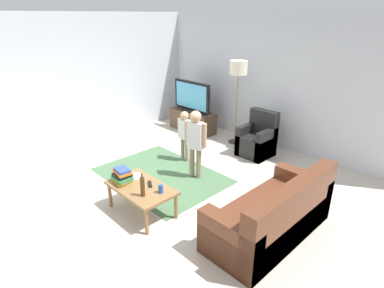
{
  "coord_description": "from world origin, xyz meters",
  "views": [
    {
      "loc": [
        3.46,
        -2.73,
        2.64
      ],
      "look_at": [
        0.0,
        0.6,
        0.65
      ],
      "focal_mm": 29.34,
      "sensor_mm": 36.0,
      "label": 1
    }
  ],
  "objects_px": {
    "coffee_table": "(141,189)",
    "book_stack": "(122,176)",
    "child_near_tv": "(185,132)",
    "plate": "(135,176)",
    "soda_can": "(161,189)",
    "armchair": "(258,141)",
    "tv_remote": "(150,184)",
    "tv": "(192,97)",
    "couch": "(275,217)",
    "tv_stand": "(192,121)",
    "floor_lamp": "(238,72)",
    "bottle": "(143,186)",
    "child_center": "(195,138)"
  },
  "relations": [
    {
      "from": "tv_stand",
      "to": "child_center",
      "type": "distance_m",
      "value": 2.42
    },
    {
      "from": "floor_lamp",
      "to": "book_stack",
      "type": "distance_m",
      "value": 3.37
    },
    {
      "from": "couch",
      "to": "child_center",
      "type": "bearing_deg",
      "value": 167.73
    },
    {
      "from": "tv_remote",
      "to": "tv_stand",
      "type": "bearing_deg",
      "value": 157.42
    },
    {
      "from": "tv_stand",
      "to": "bottle",
      "type": "relative_size",
      "value": 3.6
    },
    {
      "from": "child_near_tv",
      "to": "plate",
      "type": "height_order",
      "value": "child_near_tv"
    },
    {
      "from": "tv_stand",
      "to": "tv",
      "type": "bearing_deg",
      "value": -90.0
    },
    {
      "from": "tv_stand",
      "to": "bottle",
      "type": "bearing_deg",
      "value": -54.07
    },
    {
      "from": "coffee_table",
      "to": "book_stack",
      "type": "bearing_deg",
      "value": -157.08
    },
    {
      "from": "bottle",
      "to": "tv_remote",
      "type": "relative_size",
      "value": 1.96
    },
    {
      "from": "tv_remote",
      "to": "child_near_tv",
      "type": "bearing_deg",
      "value": 152.59
    },
    {
      "from": "tv",
      "to": "plate",
      "type": "relative_size",
      "value": 5.0
    },
    {
      "from": "coffee_table",
      "to": "book_stack",
      "type": "distance_m",
      "value": 0.34
    },
    {
      "from": "tv_stand",
      "to": "tv_remote",
      "type": "distance_m",
      "value": 3.44
    },
    {
      "from": "child_center",
      "to": "plate",
      "type": "bearing_deg",
      "value": -93.36
    },
    {
      "from": "child_near_tv",
      "to": "soda_can",
      "type": "relative_size",
      "value": 8.25
    },
    {
      "from": "book_stack",
      "to": "plate",
      "type": "height_order",
      "value": "book_stack"
    },
    {
      "from": "floor_lamp",
      "to": "child_near_tv",
      "type": "distance_m",
      "value": 1.72
    },
    {
      "from": "tv_stand",
      "to": "couch",
      "type": "height_order",
      "value": "couch"
    },
    {
      "from": "floor_lamp",
      "to": "bottle",
      "type": "height_order",
      "value": "floor_lamp"
    },
    {
      "from": "armchair",
      "to": "child_near_tv",
      "type": "relative_size",
      "value": 0.91
    },
    {
      "from": "floor_lamp",
      "to": "soda_can",
      "type": "bearing_deg",
      "value": -69.65
    },
    {
      "from": "child_center",
      "to": "coffee_table",
      "type": "height_order",
      "value": "child_center"
    },
    {
      "from": "child_center",
      "to": "tv",
      "type": "bearing_deg",
      "value": 137.6
    },
    {
      "from": "tv_stand",
      "to": "tv",
      "type": "xyz_separation_m",
      "value": [
        0.0,
        -0.02,
        0.6
      ]
    },
    {
      "from": "tv",
      "to": "book_stack",
      "type": "distance_m",
      "value": 3.46
    },
    {
      "from": "armchair",
      "to": "tv",
      "type": "bearing_deg",
      "value": 179.45
    },
    {
      "from": "coffee_table",
      "to": "bottle",
      "type": "bearing_deg",
      "value": -28.61
    },
    {
      "from": "couch",
      "to": "armchair",
      "type": "distance_m",
      "value": 2.57
    },
    {
      "from": "book_stack",
      "to": "tv_remote",
      "type": "bearing_deg",
      "value": 36.04
    },
    {
      "from": "book_stack",
      "to": "plate",
      "type": "xyz_separation_m",
      "value": [
        -0.03,
        0.22,
        -0.1
      ]
    },
    {
      "from": "child_center",
      "to": "tv_remote",
      "type": "distance_m",
      "value": 1.24
    },
    {
      "from": "tv",
      "to": "armchair",
      "type": "height_order",
      "value": "tv"
    },
    {
      "from": "book_stack",
      "to": "child_center",
      "type": "bearing_deg",
      "value": 88.17
    },
    {
      "from": "couch",
      "to": "child_center",
      "type": "distance_m",
      "value": 1.93
    },
    {
      "from": "armchair",
      "to": "soda_can",
      "type": "relative_size",
      "value": 7.5
    },
    {
      "from": "plate",
      "to": "child_center",
      "type": "bearing_deg",
      "value": 86.64
    },
    {
      "from": "floor_lamp",
      "to": "tv_remote",
      "type": "relative_size",
      "value": 10.47
    },
    {
      "from": "couch",
      "to": "tv_stand",
      "type": "bearing_deg",
      "value": 150.68
    },
    {
      "from": "tv_remote",
      "to": "plate",
      "type": "distance_m",
      "value": 0.35
    },
    {
      "from": "armchair",
      "to": "book_stack",
      "type": "relative_size",
      "value": 2.96
    },
    {
      "from": "floor_lamp",
      "to": "book_stack",
      "type": "relative_size",
      "value": 5.86
    },
    {
      "from": "coffee_table",
      "to": "book_stack",
      "type": "height_order",
      "value": "book_stack"
    },
    {
      "from": "tv",
      "to": "coffee_table",
      "type": "bearing_deg",
      "value": -55.63
    },
    {
      "from": "armchair",
      "to": "plate",
      "type": "xyz_separation_m",
      "value": [
        -0.26,
        -2.76,
        0.13
      ]
    },
    {
      "from": "armchair",
      "to": "couch",
      "type": "bearing_deg",
      "value": -50.06
    },
    {
      "from": "child_near_tv",
      "to": "bottle",
      "type": "height_order",
      "value": "child_near_tv"
    },
    {
      "from": "child_near_tv",
      "to": "plate",
      "type": "relative_size",
      "value": 4.5
    },
    {
      "from": "armchair",
      "to": "tv_remote",
      "type": "height_order",
      "value": "armchair"
    },
    {
      "from": "child_near_tv",
      "to": "tv_remote",
      "type": "xyz_separation_m",
      "value": [
        0.91,
        -1.5,
        -0.17
      ]
    }
  ]
}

